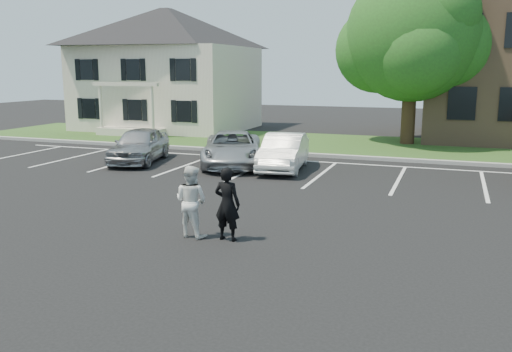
# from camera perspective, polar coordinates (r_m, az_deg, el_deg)

# --- Properties ---
(ground_plane) EXTENTS (90.00, 90.00, 0.00)m
(ground_plane) POSITION_cam_1_polar(r_m,az_deg,el_deg) (12.75, -1.55, -6.34)
(ground_plane) COLOR black
(ground_plane) RESTS_ON ground
(curb) EXTENTS (40.00, 0.30, 0.15)m
(curb) POSITION_cam_1_polar(r_m,az_deg,el_deg) (24.02, 9.06, 2.04)
(curb) COLOR gray
(curb) RESTS_ON ground
(grass_strip) EXTENTS (44.00, 8.00, 0.08)m
(grass_strip) POSITION_cam_1_polar(r_m,az_deg,el_deg) (27.92, 10.66, 3.18)
(grass_strip) COLOR #2B471A
(grass_strip) RESTS_ON ground
(stall_lines) EXTENTS (34.00, 5.36, 0.01)m
(stall_lines) POSITION_cam_1_polar(r_m,az_deg,el_deg) (20.84, 11.20, 0.38)
(stall_lines) COLOR silver
(stall_lines) RESTS_ON ground
(house) EXTENTS (10.30, 9.22, 7.60)m
(house) POSITION_cam_1_polar(r_m,az_deg,el_deg) (35.83, -9.30, 11.04)
(house) COLOR beige
(house) RESTS_ON ground
(tree) EXTENTS (7.80, 7.20, 8.80)m
(tree) POSITION_cam_1_polar(r_m,az_deg,el_deg) (28.86, 16.35, 13.76)
(tree) COLOR black
(tree) RESTS_ON ground
(man_black_suit) EXTENTS (0.64, 0.45, 1.70)m
(man_black_suit) POSITION_cam_1_polar(r_m,az_deg,el_deg) (12.26, -3.04, -2.95)
(man_black_suit) COLOR black
(man_black_suit) RESTS_ON ground
(man_white_shirt) EXTENTS (0.91, 0.76, 1.68)m
(man_white_shirt) POSITION_cam_1_polar(r_m,az_deg,el_deg) (12.62, -6.85, -2.65)
(man_white_shirt) COLOR white
(man_white_shirt) RESTS_ON ground
(car_silver_west) EXTENTS (2.69, 4.56, 1.45)m
(car_silver_west) POSITION_cam_1_polar(r_m,az_deg,el_deg) (23.14, -12.19, 3.21)
(car_silver_west) COLOR #A0A0A5
(car_silver_west) RESTS_ON ground
(car_silver_minivan) EXTENTS (3.87, 5.43, 1.37)m
(car_silver_minivan) POSITION_cam_1_polar(r_m,az_deg,el_deg) (21.85, -2.52, 2.89)
(car_silver_minivan) COLOR #A5A7AC
(car_silver_minivan) RESTS_ON ground
(car_white_sedan) EXTENTS (2.01, 4.34, 1.38)m
(car_white_sedan) POSITION_cam_1_polar(r_m,az_deg,el_deg) (20.97, 2.93, 2.54)
(car_white_sedan) COLOR white
(car_white_sedan) RESTS_ON ground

